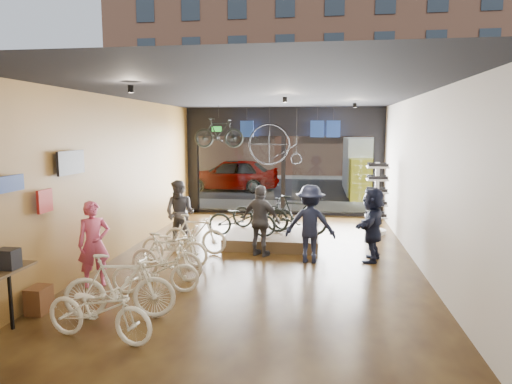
% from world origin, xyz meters
% --- Properties ---
extents(ground_plane, '(7.00, 12.00, 0.04)m').
position_xyz_m(ground_plane, '(0.00, 0.00, -0.02)').
color(ground_plane, black).
rests_on(ground_plane, ground).
extents(ceiling, '(7.00, 12.00, 0.04)m').
position_xyz_m(ceiling, '(0.00, 0.00, 3.82)').
color(ceiling, black).
rests_on(ceiling, ground).
extents(wall_left, '(0.04, 12.00, 3.80)m').
position_xyz_m(wall_left, '(-3.52, 0.00, 1.90)').
color(wall_left, olive).
rests_on(wall_left, ground).
extents(wall_right, '(0.04, 12.00, 3.80)m').
position_xyz_m(wall_right, '(3.52, 0.00, 1.90)').
color(wall_right, beige).
rests_on(wall_right, ground).
extents(wall_back, '(7.00, 0.04, 3.80)m').
position_xyz_m(wall_back, '(0.00, -6.02, 1.90)').
color(wall_back, beige).
rests_on(wall_back, ground).
extents(storefront, '(7.00, 0.26, 3.80)m').
position_xyz_m(storefront, '(0.00, 6.00, 1.90)').
color(storefront, black).
rests_on(storefront, ground).
extents(exit_sign, '(0.35, 0.06, 0.18)m').
position_xyz_m(exit_sign, '(-2.40, 5.88, 3.05)').
color(exit_sign, '#198C26').
rests_on(exit_sign, storefront).
extents(street_road, '(30.00, 18.00, 0.02)m').
position_xyz_m(street_road, '(0.00, 15.00, -0.01)').
color(street_road, black).
rests_on(street_road, ground).
extents(sidewalk_near, '(30.00, 2.40, 0.12)m').
position_xyz_m(sidewalk_near, '(0.00, 7.20, 0.06)').
color(sidewalk_near, slate).
rests_on(sidewalk_near, ground).
extents(sidewalk_far, '(30.00, 2.00, 0.12)m').
position_xyz_m(sidewalk_far, '(0.00, 19.00, 0.06)').
color(sidewalk_far, slate).
rests_on(sidewalk_far, ground).
extents(opposite_building, '(26.00, 5.00, 14.00)m').
position_xyz_m(opposite_building, '(0.00, 21.50, 7.00)').
color(opposite_building, brown).
rests_on(opposite_building, ground).
extents(street_car, '(4.75, 1.91, 1.62)m').
position_xyz_m(street_car, '(-3.10, 12.00, 0.81)').
color(street_car, gray).
rests_on(street_car, street_road).
extents(box_truck, '(2.24, 6.71, 2.64)m').
position_xyz_m(box_truck, '(3.61, 11.00, 1.32)').
color(box_truck, silver).
rests_on(box_truck, street_road).
extents(floor_bike_0, '(1.82, 0.91, 0.91)m').
position_xyz_m(floor_bike_0, '(-1.80, -4.41, 0.46)').
color(floor_bike_0, '#EBE5CA').
rests_on(floor_bike_0, ground_plane).
extents(floor_bike_1, '(1.85, 0.82, 1.07)m').
position_xyz_m(floor_bike_1, '(-1.84, -3.64, 0.54)').
color(floor_bike_1, '#EBE5CA').
rests_on(floor_bike_1, ground_plane).
extents(floor_bike_2, '(1.68, 0.88, 0.84)m').
position_xyz_m(floor_bike_2, '(-1.69, -2.43, 0.42)').
color(floor_bike_2, '#EBE5CA').
rests_on(floor_bike_2, ground_plane).
extents(floor_bike_3, '(1.65, 0.72, 0.96)m').
position_xyz_m(floor_bike_3, '(-1.74, -1.69, 0.48)').
color(floor_bike_3, '#EBE5CA').
rests_on(floor_bike_3, ground_plane).
extents(floor_bike_4, '(1.78, 0.94, 0.89)m').
position_xyz_m(floor_bike_4, '(-1.93, -0.62, 0.44)').
color(floor_bike_4, '#EBE5CA').
rests_on(floor_bike_4, ground_plane).
extents(floor_bike_5, '(1.65, 0.62, 0.97)m').
position_xyz_m(floor_bike_5, '(-1.71, 0.33, 0.48)').
color(floor_bike_5, '#EBE5CA').
rests_on(floor_bike_5, ground_plane).
extents(display_platform, '(2.40, 1.80, 0.30)m').
position_xyz_m(display_platform, '(0.09, 1.44, 0.15)').
color(display_platform, '#473421').
rests_on(display_platform, ground_plane).
extents(display_bike_left, '(1.74, 0.61, 0.91)m').
position_xyz_m(display_bike_left, '(-0.66, 1.05, 0.76)').
color(display_bike_left, black).
rests_on(display_bike_left, display_platform).
extents(display_bike_mid, '(1.74, 0.81, 1.01)m').
position_xyz_m(display_bike_mid, '(0.69, 1.51, 0.80)').
color(display_bike_mid, black).
rests_on(display_bike_mid, display_platform).
extents(display_bike_right, '(1.86, 0.96, 0.93)m').
position_xyz_m(display_bike_right, '(-0.25, 2.02, 0.77)').
color(display_bike_right, black).
rests_on(display_bike_right, display_platform).
extents(customer_0, '(0.73, 0.68, 1.67)m').
position_xyz_m(customer_0, '(-3.00, -2.21, 0.83)').
color(customer_0, '#CC4C72').
rests_on(customer_0, ground_plane).
extents(customer_1, '(0.94, 0.79, 1.73)m').
position_xyz_m(customer_1, '(-2.29, 1.01, 0.86)').
color(customer_1, '#3F3F44').
rests_on(customer_1, ground_plane).
extents(customer_2, '(1.09, 0.76, 1.72)m').
position_xyz_m(customer_2, '(-0.08, 0.34, 0.86)').
color(customer_2, '#3F3F44').
rests_on(customer_2, ground_plane).
extents(customer_3, '(1.20, 0.76, 1.78)m').
position_xyz_m(customer_3, '(1.10, -0.01, 0.89)').
color(customer_3, '#161C33').
rests_on(customer_3, ground_plane).
extents(customer_5, '(0.92, 1.67, 1.72)m').
position_xyz_m(customer_5, '(2.52, 0.29, 0.86)').
color(customer_5, '#161C33').
rests_on(customer_5, ground_plane).
extents(sunglasses_rack, '(0.69, 0.59, 2.10)m').
position_xyz_m(sunglasses_rack, '(2.95, 3.21, 1.05)').
color(sunglasses_rack, white).
rests_on(sunglasses_rack, ground_plane).
extents(wall_merch, '(0.40, 2.40, 2.60)m').
position_xyz_m(wall_merch, '(-3.38, -3.50, 1.30)').
color(wall_merch, navy).
rests_on(wall_merch, wall_left).
extents(penny_farthing, '(1.70, 0.06, 1.36)m').
position_xyz_m(penny_farthing, '(-0.09, 4.72, 2.50)').
color(penny_farthing, black).
rests_on(penny_farthing, ceiling).
extents(hung_bike, '(1.61, 0.59, 0.95)m').
position_xyz_m(hung_bike, '(-1.95, 4.20, 2.93)').
color(hung_bike, black).
rests_on(hung_bike, ceiling).
extents(jersey_left, '(0.45, 0.03, 0.55)m').
position_xyz_m(jersey_left, '(-1.19, 5.20, 3.05)').
color(jersey_left, '#1E3F99').
rests_on(jersey_left, ceiling).
extents(jersey_mid, '(0.45, 0.03, 0.55)m').
position_xyz_m(jersey_mid, '(1.18, 5.20, 3.05)').
color(jersey_mid, '#1E3F99').
rests_on(jersey_mid, ceiling).
extents(jersey_right, '(0.45, 0.03, 0.55)m').
position_xyz_m(jersey_right, '(1.72, 5.20, 3.05)').
color(jersey_right, '#1E3F99').
rests_on(jersey_right, ceiling).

